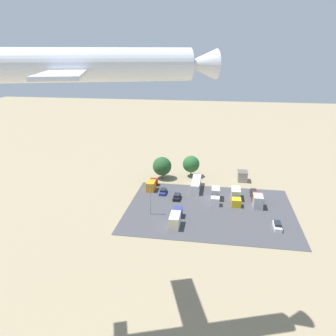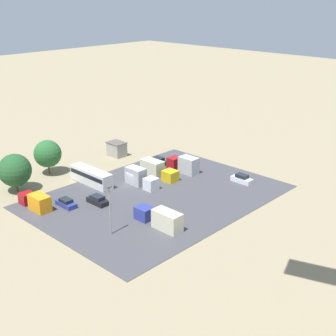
% 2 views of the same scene
% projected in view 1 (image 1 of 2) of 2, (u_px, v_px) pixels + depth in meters
% --- Properties ---
extents(ground_plane, '(400.00, 400.00, 0.00)m').
position_uv_depth(ground_plane, '(211.00, 198.00, 95.18)').
color(ground_plane, gray).
extents(parking_lot_surface, '(44.35, 32.78, 0.08)m').
position_uv_depth(parking_lot_surface, '(210.00, 210.00, 87.89)').
color(parking_lot_surface, '#424247').
rests_on(parking_lot_surface, ground).
extents(shed_building, '(3.25, 4.16, 3.28)m').
position_uv_depth(shed_building, '(242.00, 176.00, 107.22)').
color(shed_building, '#9E998E').
rests_on(shed_building, ground).
extents(bus, '(2.53, 10.40, 3.02)m').
position_uv_depth(bus, '(196.00, 184.00, 100.69)').
color(bus, silver).
rests_on(bus, ground).
extents(parked_car_0, '(1.92, 4.33, 1.54)m').
position_uv_depth(parked_car_0, '(177.00, 197.00, 94.18)').
color(parked_car_0, black).
rests_on(parked_car_0, ground).
extents(parked_car_1, '(1.87, 4.17, 1.44)m').
position_uv_depth(parked_car_1, '(163.00, 192.00, 97.79)').
color(parked_car_1, navy).
rests_on(parked_car_1, ground).
extents(parked_car_2, '(1.91, 4.15, 1.54)m').
position_uv_depth(parked_car_2, '(253.00, 193.00, 97.00)').
color(parked_car_2, '#0C4723').
rests_on(parked_car_2, ground).
extents(parked_car_3, '(1.74, 4.35, 1.66)m').
position_uv_depth(parked_car_3, '(277.00, 226.00, 78.36)').
color(parked_car_3, silver).
rests_on(parked_car_3, ground).
extents(parked_truck_0, '(2.38, 7.30, 2.82)m').
position_uv_depth(parked_truck_0, '(152.00, 185.00, 101.03)').
color(parked_truck_0, maroon).
rests_on(parked_truck_0, ground).
extents(parked_truck_1, '(2.33, 7.39, 3.35)m').
position_uv_depth(parked_truck_1, '(215.00, 196.00, 92.85)').
color(parked_truck_1, silver).
rests_on(parked_truck_1, ground).
extents(parked_truck_2, '(2.37, 9.15, 3.12)m').
position_uv_depth(parked_truck_2, '(176.00, 218.00, 80.46)').
color(parked_truck_2, navy).
rests_on(parked_truck_2, ground).
extents(parked_truck_3, '(2.49, 7.19, 3.48)m').
position_uv_depth(parked_truck_3, '(257.00, 200.00, 89.86)').
color(parked_truck_3, maroon).
rests_on(parked_truck_3, ground).
extents(parked_truck_4, '(2.53, 8.81, 3.10)m').
position_uv_depth(parked_truck_4, '(236.00, 196.00, 92.93)').
color(parked_truck_4, gold).
rests_on(parked_truck_4, ground).
extents(tree_near_shed, '(6.23, 6.23, 7.39)m').
position_uv_depth(tree_near_shed, '(162.00, 166.00, 108.55)').
color(tree_near_shed, brown).
rests_on(tree_near_shed, ground).
extents(tree_apron_mid, '(5.66, 5.66, 7.22)m').
position_uv_depth(tree_apron_mid, '(191.00, 164.00, 110.32)').
color(tree_apron_mid, brown).
rests_on(tree_apron_mid, ground).
extents(light_pole_lot_centre, '(0.90, 0.28, 8.09)m').
position_uv_depth(light_pole_lot_centre, '(150.00, 198.00, 84.08)').
color(light_pole_lot_centre, gray).
rests_on(light_pole_lot_centre, ground).
extents(airplane, '(31.13, 25.42, 8.11)m').
position_uv_depth(airplane, '(83.00, 65.00, 37.59)').
color(airplane, silver).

